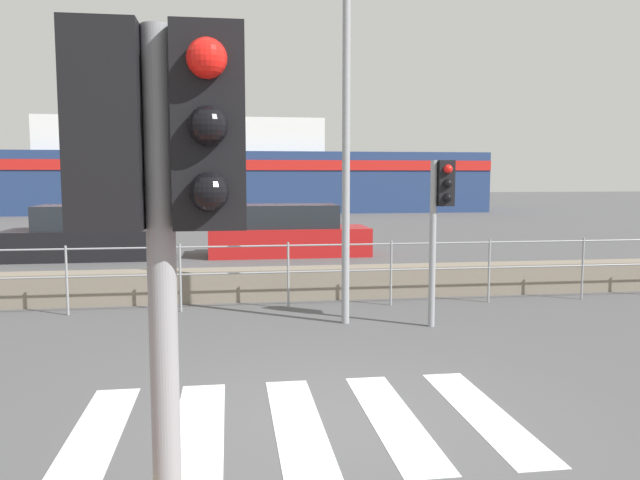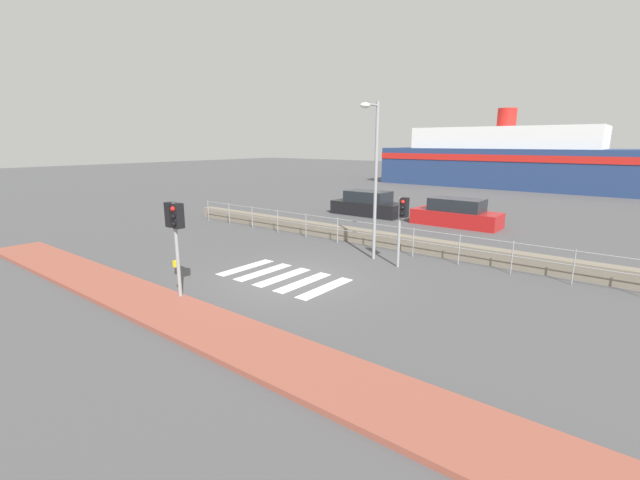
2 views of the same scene
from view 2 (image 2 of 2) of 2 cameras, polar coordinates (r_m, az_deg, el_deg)
ground_plane at (r=14.07m, az=-3.83°, el=-5.26°), size 160.00×160.00×0.00m
sidewalk_brick at (r=11.55m, az=-17.80°, el=-9.72°), size 24.00×1.80×0.12m
crosswalk at (r=14.33m, az=-5.00°, el=-4.93°), size 4.05×2.40×0.01m
seawall at (r=18.66m, az=8.45°, el=0.10°), size 24.29×0.55×0.58m
harbor_fence at (r=17.82m, az=7.09°, el=1.08°), size 21.90×0.04×1.15m
traffic_light_near at (r=12.35m, az=-18.76°, el=1.92°), size 0.58×0.41×2.78m
traffic_light_far at (r=15.20m, az=10.92°, el=3.09°), size 0.34×0.32×2.52m
streetlamp at (r=15.86m, az=7.11°, el=10.06°), size 0.32×1.11×5.81m
ferry_boat at (r=46.90m, az=26.68°, el=9.25°), size 30.66×8.13×7.64m
parked_car_black at (r=26.48m, az=6.40°, el=4.70°), size 4.42×1.79×1.48m
parked_car_red at (r=24.05m, az=17.70°, el=3.32°), size 4.57×1.75×1.47m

